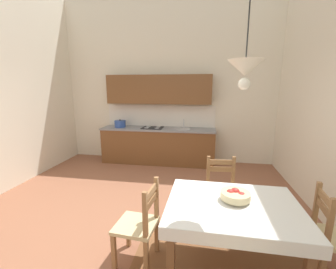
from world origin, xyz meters
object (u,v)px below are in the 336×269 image
kitchen_cabinetry (158,130)px  dining_chair_tv_side (139,225)px  dining_chair_kitchen_side (221,192)px  dining_table (232,215)px  dining_chair_window_side (335,237)px  pendant_lamp (245,69)px  fruit_bowl (235,195)px

kitchen_cabinetry → dining_chair_tv_side: 3.37m
kitchen_cabinetry → dining_chair_kitchen_side: bearing=-59.4°
dining_table → dining_chair_tv_side: bearing=-177.2°
kitchen_cabinetry → dining_chair_tv_side: size_ratio=3.06×
dining_chair_kitchen_side → dining_chair_window_side: (1.05, -0.79, 0.00)m
dining_chair_window_side → pendant_lamp: size_ratio=1.16×
dining_chair_window_side → pendant_lamp: bearing=-177.2°
dining_chair_kitchen_side → dining_chair_tv_side: bearing=-135.5°
dining_chair_window_side → dining_chair_kitchen_side: bearing=142.8°
dining_chair_tv_side → pendant_lamp: 1.90m
fruit_bowl → dining_chair_tv_side: bearing=-173.2°
kitchen_cabinetry → dining_table: bearing=-65.9°
fruit_bowl → pendant_lamp: (0.00, -0.05, 1.24)m
kitchen_cabinetry → dining_chair_tv_side: kitchen_cabinetry is taller
dining_chair_window_side → dining_chair_tv_side: (-1.97, -0.12, 0.00)m
dining_chair_tv_side → fruit_bowl: 1.07m
kitchen_cabinetry → dining_chair_kitchen_side: (1.42, -2.40, -0.41)m
dining_chair_kitchen_side → fruit_bowl: bearing=-85.3°
dining_chair_kitchen_side → dining_chair_window_side: 1.31m
dining_chair_kitchen_side → dining_chair_tv_side: (-0.93, -0.91, 0.00)m
kitchen_cabinetry → pendant_lamp: bearing=-65.4°
dining_chair_tv_side → fruit_bowl: bearing=6.8°
dining_chair_window_side → pendant_lamp: 1.89m
dining_table → dining_chair_window_side: bearing=4.1°
fruit_bowl → pendant_lamp: bearing=-85.4°
dining_chair_window_side → pendant_lamp: (-0.98, -0.05, 1.61)m
pendant_lamp → dining_chair_window_side: bearing=2.8°
pendant_lamp → dining_table: bearing=-139.5°
dining_table → dining_chair_tv_side: (-0.97, -0.05, -0.19)m
dining_table → fruit_bowl: bearing=70.6°
kitchen_cabinetry → dining_table: kitchen_cabinetry is taller
dining_table → dining_chair_tv_side: size_ratio=1.43×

